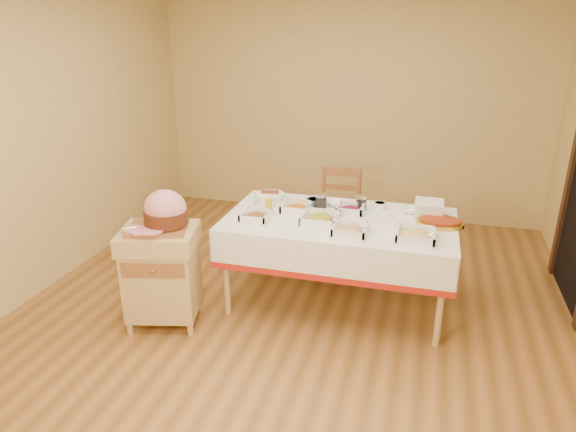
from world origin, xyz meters
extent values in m
plane|color=#97632E|center=(0.00, 0.00, 0.00)|extent=(5.00, 5.00, 0.00)
plane|color=#D6BB73|center=(0.00, 2.50, 1.30)|extent=(4.50, 0.00, 4.50)
plane|color=#D6BB73|center=(0.00, -2.50, 1.30)|extent=(4.50, 0.00, 4.50)
plane|color=#D6BB73|center=(-2.25, 0.00, 1.30)|extent=(0.00, 5.00, 5.00)
cube|color=#351D11|center=(2.19, 1.40, 1.05)|extent=(0.08, 0.10, 2.10)
cube|color=tan|center=(0.30, 0.30, 0.73)|extent=(1.80, 1.00, 0.04)
cylinder|color=tan|center=(-0.52, -0.12, 0.35)|extent=(0.05, 0.05, 0.71)
cylinder|color=tan|center=(-0.52, 0.72, 0.35)|extent=(0.05, 0.05, 0.71)
cylinder|color=tan|center=(1.12, -0.12, 0.35)|extent=(0.05, 0.05, 0.71)
cylinder|color=tan|center=(1.12, 0.72, 0.35)|extent=(0.05, 0.05, 0.71)
cube|color=white|center=(0.30, 0.30, 0.76)|extent=(1.82, 1.02, 0.01)
cube|color=tan|center=(-0.95, -0.36, 0.37)|extent=(0.61, 0.54, 0.56)
cube|color=tan|center=(-0.95, -0.36, 0.72)|extent=(0.65, 0.58, 0.14)
cube|color=#945C30|center=(-0.95, -0.58, 0.56)|extent=(0.45, 0.12, 0.11)
sphere|color=gold|center=(-0.95, -0.59, 0.56)|extent=(0.03, 0.03, 0.03)
cylinder|color=tan|center=(-1.18, -0.55, 0.05)|extent=(0.05, 0.05, 0.09)
cylinder|color=tan|center=(-1.18, -0.17, 0.05)|extent=(0.05, 0.05, 0.09)
cylinder|color=tan|center=(-0.72, -0.55, 0.05)|extent=(0.05, 0.05, 0.09)
cylinder|color=tan|center=(-0.72, -0.17, 0.05)|extent=(0.05, 0.05, 0.09)
cube|color=#945C30|center=(0.15, 1.10, 0.45)|extent=(0.43, 0.41, 0.03)
cylinder|color=#945C30|center=(-0.01, 0.92, 0.22)|extent=(0.04, 0.04, 0.44)
cylinder|color=#945C30|center=(-0.03, 1.27, 0.22)|extent=(0.04, 0.04, 0.44)
cylinder|color=#945C30|center=(0.34, 0.94, 0.22)|extent=(0.04, 0.04, 0.44)
cylinder|color=#945C30|center=(0.32, 1.29, 0.22)|extent=(0.04, 0.04, 0.44)
cylinder|color=#945C30|center=(-0.03, 1.27, 0.67)|extent=(0.04, 0.04, 0.47)
cylinder|color=#945C30|center=(0.32, 1.29, 0.67)|extent=(0.04, 0.04, 0.47)
cube|color=#945C30|center=(0.14, 1.28, 0.87)|extent=(0.37, 0.05, 0.09)
cube|color=#945C30|center=(-0.95, -0.36, 0.80)|extent=(0.42, 0.34, 0.03)
ellipsoid|color=pink|center=(-0.90, -0.32, 0.95)|extent=(0.32, 0.29, 0.27)
cylinder|color=#512312|center=(-0.90, -0.32, 0.88)|extent=(0.32, 0.32, 0.11)
cube|color=silver|center=(-1.01, -0.53, 0.82)|extent=(0.27, 0.12, 0.00)
cylinder|color=silver|center=(-1.04, -0.41, 0.82)|extent=(0.31, 0.09, 0.01)
cube|color=white|center=(-0.34, 0.09, 0.77)|extent=(0.22, 0.22, 0.01)
ellipsoid|color=#B11426|center=(-0.34, 0.09, 0.79)|extent=(0.17, 0.17, 0.06)
cylinder|color=silver|center=(-0.29, 0.07, 0.79)|extent=(0.13, 0.01, 0.10)
cube|color=white|center=(0.17, 0.15, 0.77)|extent=(0.28, 0.28, 0.02)
ellipsoid|color=orange|center=(0.17, 0.15, 0.79)|extent=(0.21, 0.21, 0.07)
cylinder|color=silver|center=(0.23, 0.13, 0.80)|extent=(0.16, 0.01, 0.11)
cube|color=white|center=(0.43, 0.01, 0.77)|extent=(0.25, 0.25, 0.01)
ellipsoid|color=tan|center=(0.43, 0.01, 0.79)|extent=(0.19, 0.19, 0.07)
cylinder|color=silver|center=(0.48, -0.02, 0.79)|extent=(0.14, 0.01, 0.10)
cube|color=white|center=(0.90, 0.03, 0.77)|extent=(0.27, 0.27, 0.01)
ellipsoid|color=#DDBB68|center=(0.90, 0.03, 0.79)|extent=(0.21, 0.21, 0.07)
cylinder|color=silver|center=(0.96, 0.00, 0.79)|extent=(0.14, 0.01, 0.10)
cube|color=white|center=(-0.07, 0.35, 0.77)|extent=(0.23, 0.23, 0.02)
ellipsoid|color=#C4630E|center=(-0.07, 0.35, 0.79)|extent=(0.17, 0.17, 0.06)
cylinder|color=silver|center=(-0.02, 0.33, 0.80)|extent=(0.15, 0.01, 0.11)
cube|color=white|center=(0.36, 0.45, 0.77)|extent=(0.22, 0.22, 0.01)
ellipsoid|color=maroon|center=(0.36, 0.45, 0.79)|extent=(0.16, 0.16, 0.06)
cylinder|color=silver|center=(0.41, 0.43, 0.79)|extent=(0.14, 0.01, 0.10)
cylinder|color=white|center=(-0.39, 0.59, 0.79)|extent=(0.12, 0.12, 0.05)
cylinder|color=black|center=(-0.39, 0.59, 0.80)|extent=(0.09, 0.09, 0.02)
cylinder|color=navy|center=(0.03, 0.56, 0.79)|extent=(0.13, 0.13, 0.06)
cylinder|color=maroon|center=(0.03, 0.56, 0.81)|extent=(0.11, 0.11, 0.02)
cylinder|color=white|center=(0.58, 0.62, 0.79)|extent=(0.11, 0.11, 0.05)
cylinder|color=#C4630E|center=(0.58, 0.62, 0.80)|extent=(0.09, 0.09, 0.02)
imported|color=white|center=(0.22, 0.61, 0.78)|extent=(0.18, 0.18, 0.04)
imported|color=white|center=(0.84, 0.59, 0.78)|extent=(0.16, 0.16, 0.04)
cylinder|color=silver|center=(0.10, 0.51, 0.82)|extent=(0.09, 0.09, 0.11)
cylinder|color=silver|center=(0.10, 0.51, 0.88)|extent=(0.10, 0.10, 0.01)
cylinder|color=black|center=(0.10, 0.51, 0.80)|extent=(0.08, 0.08, 0.08)
cylinder|color=silver|center=(0.43, 0.57, 0.81)|extent=(0.09, 0.09, 0.11)
cylinder|color=silver|center=(0.43, 0.57, 0.87)|extent=(0.09, 0.09, 0.01)
cylinder|color=black|center=(0.43, 0.57, 0.80)|extent=(0.07, 0.07, 0.08)
cylinder|color=gold|center=(-0.28, 0.24, 0.82)|extent=(0.05, 0.05, 0.13)
cone|color=gold|center=(-0.28, 0.24, 0.90)|extent=(0.03, 0.03, 0.03)
cylinder|color=white|center=(-0.35, 0.50, 0.81)|extent=(0.25, 0.25, 0.09)
cube|color=white|center=(0.98, 0.56, 0.77)|extent=(0.22, 0.22, 0.01)
cube|color=white|center=(0.98, 0.56, 0.78)|extent=(0.22, 0.22, 0.01)
cube|color=white|center=(0.98, 0.56, 0.79)|extent=(0.22, 0.22, 0.01)
cube|color=white|center=(0.98, 0.56, 0.81)|extent=(0.22, 0.22, 0.01)
cube|color=white|center=(0.98, 0.56, 0.82)|extent=(0.22, 0.22, 0.01)
cube|color=white|center=(0.98, 0.56, 0.84)|extent=(0.22, 0.22, 0.01)
cube|color=white|center=(0.98, 0.56, 0.85)|extent=(0.22, 0.22, 0.01)
cube|color=white|center=(0.98, 0.56, 0.86)|extent=(0.22, 0.22, 0.01)
cube|color=white|center=(0.98, 0.56, 0.88)|extent=(0.22, 0.22, 0.01)
ellipsoid|color=gold|center=(1.07, 0.37, 0.78)|extent=(0.37, 0.26, 0.03)
ellipsoid|color=#973110|center=(1.07, 0.37, 0.79)|extent=(0.31, 0.22, 0.04)
camera|label=1|loc=(0.93, -3.50, 2.24)|focal=32.00mm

